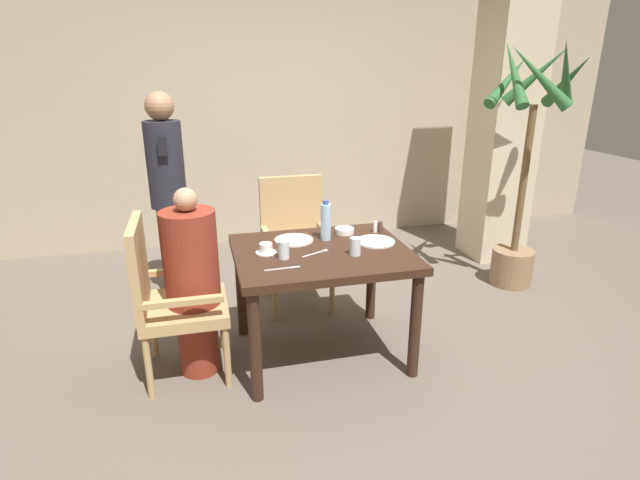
{
  "coord_description": "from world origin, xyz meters",
  "views": [
    {
      "loc": [
        -0.73,
        -2.81,
        1.82
      ],
      "look_at": [
        0.0,
        0.04,
        0.78
      ],
      "focal_mm": 28.0,
      "sensor_mm": 36.0,
      "label": 1
    }
  ],
  "objects_px": {
    "chair_left_side": "(168,295)",
    "potted_palm": "(524,181)",
    "water_bottle": "(326,221)",
    "glass_tall_mid": "(355,246)",
    "plate_main_left": "(375,241)",
    "chair_far_side": "(295,237)",
    "teacup_with_saucer": "(266,249)",
    "standing_host": "(168,192)",
    "diner_in_left_chair": "(193,282)",
    "plate_main_right": "(294,240)",
    "glass_tall_near": "(284,250)",
    "bowl_small": "(345,231)"
  },
  "relations": [
    {
      "from": "standing_host",
      "to": "teacup_with_saucer",
      "type": "bearing_deg",
      "value": -61.87
    },
    {
      "from": "plate_main_right",
      "to": "bowl_small",
      "type": "relative_size",
      "value": 1.95
    },
    {
      "from": "glass_tall_near",
      "to": "bowl_small",
      "type": "bearing_deg",
      "value": 36.46
    },
    {
      "from": "chair_left_side",
      "to": "potted_palm",
      "type": "xyz_separation_m",
      "value": [
        2.83,
        0.68,
        0.38
      ]
    },
    {
      "from": "chair_left_side",
      "to": "teacup_with_saucer",
      "type": "xyz_separation_m",
      "value": [
        0.59,
        0.03,
        0.22
      ]
    },
    {
      "from": "standing_host",
      "to": "water_bottle",
      "type": "distance_m",
      "value": 1.39
    },
    {
      "from": "diner_in_left_chair",
      "to": "potted_palm",
      "type": "bearing_deg",
      "value": 14.23
    },
    {
      "from": "standing_host",
      "to": "water_bottle",
      "type": "height_order",
      "value": "standing_host"
    },
    {
      "from": "plate_main_left",
      "to": "water_bottle",
      "type": "distance_m",
      "value": 0.35
    },
    {
      "from": "potted_palm",
      "to": "plate_main_right",
      "type": "xyz_separation_m",
      "value": [
        -2.03,
        -0.47,
        -0.18
      ]
    },
    {
      "from": "standing_host",
      "to": "potted_palm",
      "type": "xyz_separation_m",
      "value": [
        2.83,
        -0.46,
        0.04
      ]
    },
    {
      "from": "chair_far_side",
      "to": "standing_host",
      "type": "height_order",
      "value": "standing_host"
    },
    {
      "from": "potted_palm",
      "to": "teacup_with_saucer",
      "type": "distance_m",
      "value": 2.34
    },
    {
      "from": "plate_main_left",
      "to": "glass_tall_near",
      "type": "height_order",
      "value": "glass_tall_near"
    },
    {
      "from": "chair_left_side",
      "to": "bowl_small",
      "type": "bearing_deg",
      "value": 13.32
    },
    {
      "from": "chair_left_side",
      "to": "glass_tall_near",
      "type": "xyz_separation_m",
      "value": [
        0.68,
        -0.08,
        0.25
      ]
    },
    {
      "from": "standing_host",
      "to": "potted_palm",
      "type": "relative_size",
      "value": 0.81
    },
    {
      "from": "plate_main_left",
      "to": "bowl_small",
      "type": "distance_m",
      "value": 0.27
    },
    {
      "from": "chair_far_side",
      "to": "bowl_small",
      "type": "bearing_deg",
      "value": -67.69
    },
    {
      "from": "teacup_with_saucer",
      "to": "plate_main_right",
      "type": "bearing_deg",
      "value": 40.69
    },
    {
      "from": "diner_in_left_chair",
      "to": "plate_main_right",
      "type": "distance_m",
      "value": 0.7
    },
    {
      "from": "standing_host",
      "to": "bowl_small",
      "type": "xyz_separation_m",
      "value": [
        1.17,
        -0.86,
        -0.13
      ]
    },
    {
      "from": "teacup_with_saucer",
      "to": "chair_far_side",
      "type": "bearing_deg",
      "value": 67.11
    },
    {
      "from": "plate_main_right",
      "to": "chair_left_side",
      "type": "bearing_deg",
      "value": -165.49
    },
    {
      "from": "glass_tall_mid",
      "to": "bowl_small",
      "type": "bearing_deg",
      "value": 81.84
    },
    {
      "from": "standing_host",
      "to": "plate_main_right",
      "type": "bearing_deg",
      "value": -49.25
    },
    {
      "from": "chair_left_side",
      "to": "plate_main_left",
      "type": "xyz_separation_m",
      "value": [
        1.31,
        0.05,
        0.2
      ]
    },
    {
      "from": "chair_far_side",
      "to": "plate_main_right",
      "type": "bearing_deg",
      "value": -102.01
    },
    {
      "from": "chair_far_side",
      "to": "bowl_small",
      "type": "relative_size",
      "value": 7.68
    },
    {
      "from": "teacup_with_saucer",
      "to": "potted_palm",
      "type": "bearing_deg",
      "value": 16.25
    },
    {
      "from": "teacup_with_saucer",
      "to": "bowl_small",
      "type": "xyz_separation_m",
      "value": [
        0.58,
        0.25,
        -0.01
      ]
    },
    {
      "from": "water_bottle",
      "to": "glass_tall_mid",
      "type": "xyz_separation_m",
      "value": [
        0.1,
        -0.32,
        -0.07
      ]
    },
    {
      "from": "potted_palm",
      "to": "water_bottle",
      "type": "distance_m",
      "value": 1.89
    },
    {
      "from": "teacup_with_saucer",
      "to": "plate_main_left",
      "type": "bearing_deg",
      "value": 1.71
    },
    {
      "from": "chair_left_side",
      "to": "water_bottle",
      "type": "relative_size",
      "value": 3.75
    },
    {
      "from": "standing_host",
      "to": "plate_main_left",
      "type": "relative_size",
      "value": 6.5
    },
    {
      "from": "diner_in_left_chair",
      "to": "teacup_with_saucer",
      "type": "relative_size",
      "value": 9.24
    },
    {
      "from": "standing_host",
      "to": "potted_palm",
      "type": "distance_m",
      "value": 2.87
    },
    {
      "from": "diner_in_left_chair",
      "to": "water_bottle",
      "type": "xyz_separation_m",
      "value": [
        0.87,
        0.19,
        0.25
      ]
    },
    {
      "from": "potted_palm",
      "to": "water_bottle",
      "type": "height_order",
      "value": "potted_palm"
    },
    {
      "from": "plate_main_right",
      "to": "bowl_small",
      "type": "bearing_deg",
      "value": 10.67
    },
    {
      "from": "plate_main_right",
      "to": "bowl_small",
      "type": "height_order",
      "value": "bowl_small"
    },
    {
      "from": "diner_in_left_chair",
      "to": "plate_main_right",
      "type": "xyz_separation_m",
      "value": [
        0.66,
        0.21,
        0.13
      ]
    },
    {
      "from": "standing_host",
      "to": "glass_tall_mid",
      "type": "xyz_separation_m",
      "value": [
        1.11,
        -1.28,
        -0.1
      ]
    },
    {
      "from": "plate_main_left",
      "to": "chair_far_side",
      "type": "bearing_deg",
      "value": 115.06
    },
    {
      "from": "diner_in_left_chair",
      "to": "bowl_small",
      "type": "height_order",
      "value": "diner_in_left_chair"
    },
    {
      "from": "plate_main_right",
      "to": "glass_tall_near",
      "type": "xyz_separation_m",
      "value": [
        -0.12,
        -0.29,
        0.05
      ]
    },
    {
      "from": "water_bottle",
      "to": "glass_tall_mid",
      "type": "height_order",
      "value": "water_bottle"
    },
    {
      "from": "glass_tall_near",
      "to": "glass_tall_mid",
      "type": "bearing_deg",
      "value": -6.85
    },
    {
      "from": "plate_main_right",
      "to": "water_bottle",
      "type": "distance_m",
      "value": 0.24
    }
  ]
}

